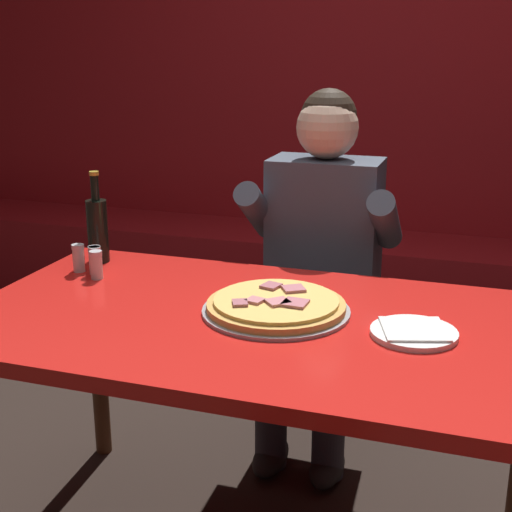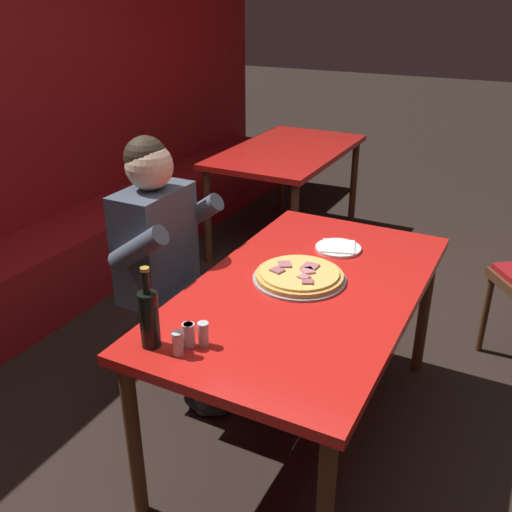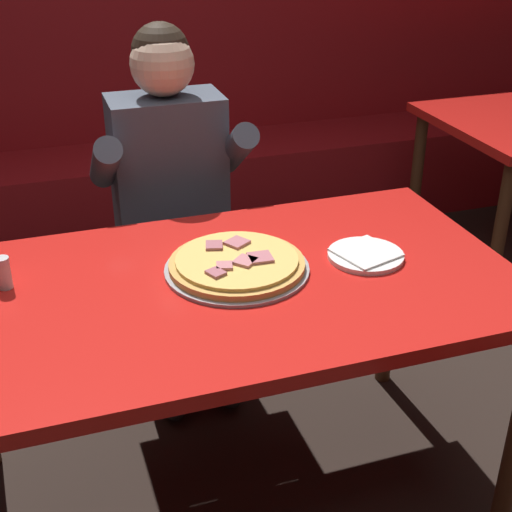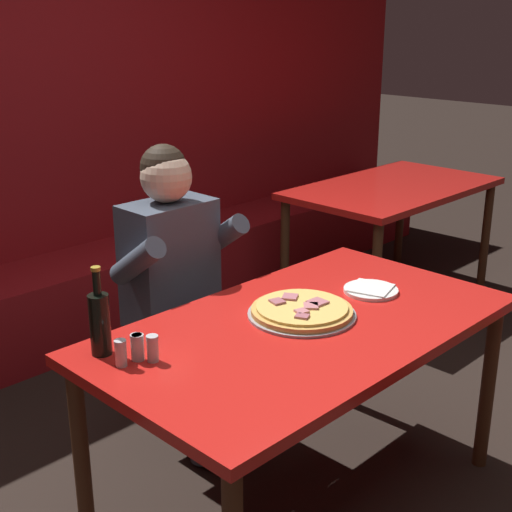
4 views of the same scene
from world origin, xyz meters
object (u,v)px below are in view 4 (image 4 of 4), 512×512
shaker_black_pepper (137,348)px  shaker_oregano (138,349)px  shaker_parmesan (121,354)px  shaker_red_pepper_flakes (153,350)px  diner_seated_blue_shirt (183,284)px  main_dining_table (304,342)px  pizza (302,311)px  plate_white_paper (371,290)px  beer_bottle (100,322)px  background_dining_table (393,198)px

shaker_black_pepper → shaker_oregano: same height
shaker_parmesan → shaker_black_pepper: bearing=-1.6°
shaker_oregano → shaker_red_pepper_flakes: bearing=-54.6°
shaker_red_pepper_flakes → diner_seated_blue_shirt: (0.55, 0.52, -0.08)m
main_dining_table → diner_seated_blue_shirt: bearing=89.5°
shaker_parmesan → shaker_black_pepper: size_ratio=1.00×
shaker_black_pepper → shaker_red_pepper_flakes: (0.03, -0.04, 0.00)m
shaker_parmesan → pizza: bearing=-11.9°
main_dining_table → diner_seated_blue_shirt: size_ratio=1.19×
plate_white_paper → shaker_black_pepper: (-0.97, 0.18, 0.03)m
main_dining_table → beer_bottle: bearing=154.3°
main_dining_table → shaker_parmesan: (-0.63, 0.19, 0.11)m
shaker_parmesan → shaker_oregano: same height
plate_white_paper → shaker_black_pepper: size_ratio=2.44×
main_dining_table → plate_white_paper: (0.40, 0.01, 0.08)m
main_dining_table → pizza: size_ratio=3.93×
shaker_red_pepper_flakes → shaker_oregano: same height
main_dining_table → shaker_oregano: 0.61m
shaker_parmesan → shaker_oregano: 0.06m
pizza → shaker_oregano: 0.63m
diner_seated_blue_shirt → shaker_red_pepper_flakes: bearing=-136.8°
plate_white_paper → beer_bottle: (-1.03, 0.30, 0.10)m
shaker_black_pepper → background_dining_table: 2.67m
beer_bottle → pizza: bearing=-20.8°
main_dining_table → shaker_oregano: size_ratio=17.70×
pizza → shaker_red_pepper_flakes: bearing=170.5°
plate_white_paper → shaker_parmesan: (-1.03, 0.18, 0.03)m
main_dining_table → shaker_parmesan: 0.67m
shaker_red_pepper_flakes → background_dining_table: size_ratio=0.06×
pizza → beer_bottle: size_ratio=1.33×
shaker_black_pepper → background_dining_table: bearing=17.1°
main_dining_table → plate_white_paper: 0.41m
plate_white_paper → pizza: bearing=173.5°
shaker_red_pepper_flakes → shaker_oregano: 0.05m
pizza → plate_white_paper: (0.36, -0.04, -0.01)m
shaker_parmesan → shaker_red_pepper_flakes: same height
shaker_black_pepper → shaker_parmesan: bearing=178.4°
beer_bottle → background_dining_table: bearing=14.4°
shaker_black_pepper → shaker_red_pepper_flakes: same height
beer_bottle → shaker_oregano: size_ratio=3.40×
plate_white_paper → main_dining_table: bearing=-178.9°
beer_bottle → diner_seated_blue_shirt: diner_seated_blue_shirt is taller
shaker_oregano → diner_seated_blue_shirt: diner_seated_blue_shirt is taller
shaker_red_pepper_flakes → beer_bottle: bearing=117.8°
shaker_parmesan → diner_seated_blue_shirt: (0.64, 0.48, -0.08)m
diner_seated_blue_shirt → beer_bottle: bearing=-150.3°
plate_white_paper → shaker_parmesan: shaker_parmesan is taller
beer_bottle → diner_seated_blue_shirt: bearing=29.7°
shaker_red_pepper_flakes → background_dining_table: 2.65m
shaker_black_pepper → diner_seated_blue_shirt: (0.58, 0.48, -0.08)m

